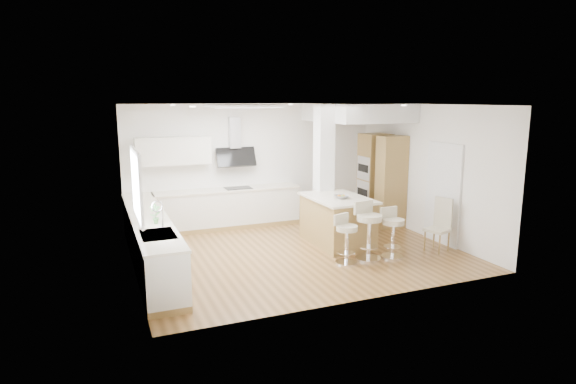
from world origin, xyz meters
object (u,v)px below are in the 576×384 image
bar_stool_a (346,236)px  bar_stool_b (368,227)px  bar_stool_c (392,230)px  dining_chair (440,223)px  peninsula (337,220)px

bar_stool_a → bar_stool_b: bar_stool_b is taller
bar_stool_c → dining_chair: (1.10, 0.01, 0.03)m
peninsula → bar_stool_a: bearing=-111.3°
peninsula → bar_stool_b: (0.09, -1.04, 0.11)m
bar_stool_b → dining_chair: size_ratio=1.03×
bar_stool_a → bar_stool_b: bearing=-12.1°
bar_stool_b → dining_chair: bearing=-12.3°
peninsula → bar_stool_b: bar_stool_b is taller
peninsula → dining_chair: 2.00m
peninsula → bar_stool_c: 1.26m
bar_stool_a → dining_chair: size_ratio=0.86×
peninsula → bar_stool_a: peninsula is taller
bar_stool_b → bar_stool_c: bearing=-20.0°
peninsula → bar_stool_c: (0.55, -1.13, 0.03)m
bar_stool_a → peninsula: bearing=51.2°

